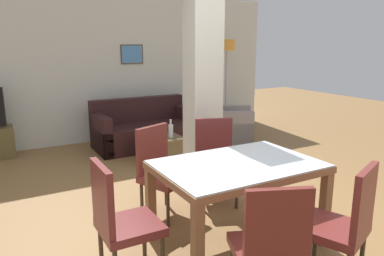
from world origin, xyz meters
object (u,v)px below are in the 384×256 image
Objects in this scene: dining_chair_near_right at (344,221)px; sofa at (144,130)px; dining_chair_far_left at (161,168)px; dining_chair_near_left at (270,244)px; floor_lamp at (227,54)px; dining_chair_far_right at (216,158)px; bottle at (171,130)px; coffee_table at (161,149)px; armchair at (227,126)px; dining_table at (237,180)px; dining_chair_head_left at (119,217)px.

dining_chair_near_right is 0.55× the size of sofa.
dining_chair_near_left is at bearing 68.31° from dining_chair_far_left.
floor_lamp is (2.14, 4.72, 1.07)m from dining_chair_near_right.
dining_chair_far_right is 1.91m from dining_chair_near_left.
floor_lamp is (1.94, 1.35, 1.09)m from bottle.
floor_lamp is (2.10, 1.30, 1.38)m from coffee_table.
dining_chair_far_left reaches higher than sofa.
armchair is 1.55m from floor_lamp.
dining_chair_far_right is 3.78m from floor_lamp.
dining_table is 2.56m from bottle.
dining_chair_near_right is (0.35, -0.89, -0.09)m from dining_table.
dining_table reaches higher than coffee_table.
dining_chair_near_left is 1.47× the size of coffee_table.
armchair is (1.70, 4.02, -0.24)m from dining_chair_near_right.
dining_chair_far_left is at bearing -119.34° from bottle.
floor_lamp reaches higher than armchair.
dining_chair_near_right is at bearing 58.85° from dining_chair_head_left.
sofa reaches higher than coffee_table.
armchair reaches higher than coffee_table.
dining_chair_near_right is 5.29m from floor_lamp.
dining_chair_head_left is 1.17m from dining_chair_far_left.
dining_chair_near_right is 0.71m from dining_chair_near_left.
dining_chair_far_right is 1.79m from dining_chair_near_right.
dining_chair_far_left is at bearing 71.61° from sofa.
bottle is at bearing 92.02° from sofa.
armchair is (2.05, 3.14, -0.33)m from dining_table.
dining_table is 3.55m from sofa.
dining_chair_far_left is (0.76, 0.89, 0.00)m from dining_chair_head_left.
sofa is 1.53× the size of armchair.
coffee_table is (-0.12, -0.95, -0.09)m from sofa.
dining_chair_far_right is at bearing 68.26° from dining_chair_near_right.
coffee_table is 2.37× the size of bottle.
armchair is 0.61× the size of floor_lamp.
bottle is 2.60m from floor_lamp.
dining_chair_far_right is at bearing 68.79° from dining_table.
bottle is (0.04, -1.00, 0.20)m from sofa.
dining_chair_head_left reaches higher than armchair.
bottle is at bearing -35.07° from armchair.
dining_chair_head_left is 0.84× the size of armchair.
dining_chair_near_right is 4.39m from sofa.
sofa is at bearing -170.16° from floor_lamp.
sofa reaches higher than armchair.
floor_lamp is (3.60, 3.84, 1.07)m from dining_chair_head_left.
armchair is 1.75× the size of coffee_table.
dining_table is 0.76× the size of floor_lamp.
dining_table is 4.68m from floor_lamp.
sofa is 2.68× the size of coffee_table.
dining_chair_far_right is at bearing -97.03° from bottle.
floor_lamp is (2.85, 2.95, 1.07)m from dining_chair_far_left.
dining_chair_near_right is (1.47, -0.89, 0.00)m from dining_chair_head_left.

